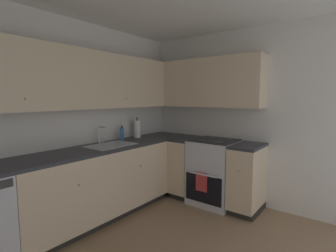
% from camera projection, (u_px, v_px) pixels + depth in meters
% --- Properties ---
extents(wall_back, '(4.18, 0.05, 2.50)m').
position_uv_depth(wall_back, '(50.00, 122.00, 2.96)').
color(wall_back, silver).
rests_on(wall_back, ground_plane).
extents(wall_right, '(0.05, 3.47, 2.50)m').
position_uv_depth(wall_right, '(255.00, 118.00, 3.54)').
color(wall_right, silver).
rests_on(wall_right, ground_plane).
extents(lower_cabinets_back, '(2.08, 0.62, 0.88)m').
position_uv_depth(lower_cabinets_back, '(98.00, 184.00, 3.17)').
color(lower_cabinets_back, beige).
rests_on(lower_cabinets_back, ground_plane).
extents(countertop_back, '(3.28, 0.60, 0.03)m').
position_uv_depth(countertop_back, '(96.00, 149.00, 3.12)').
color(countertop_back, '#2D2D33').
rests_on(countertop_back, lower_cabinets_back).
extents(lower_cabinets_right, '(0.62, 1.30, 0.88)m').
position_uv_depth(lower_cabinets_right, '(216.00, 173.00, 3.64)').
color(lower_cabinets_right, beige).
rests_on(lower_cabinets_right, ground_plane).
extents(countertop_right, '(0.60, 1.30, 0.03)m').
position_uv_depth(countertop_right, '(217.00, 142.00, 3.58)').
color(countertop_right, '#2D2D33').
rests_on(countertop_right, lower_cabinets_right).
extents(oven_range, '(0.68, 0.62, 1.07)m').
position_uv_depth(oven_range, '(214.00, 171.00, 3.67)').
color(oven_range, silver).
rests_on(oven_range, ground_plane).
extents(upper_cabinets_back, '(2.96, 0.34, 0.71)m').
position_uv_depth(upper_cabinets_back, '(76.00, 79.00, 2.98)').
color(upper_cabinets_back, beige).
extents(upper_cabinets_right, '(0.32, 1.85, 0.71)m').
position_uv_depth(upper_cabinets_right, '(202.00, 83.00, 3.81)').
color(upper_cabinets_right, beige).
extents(sink, '(0.61, 0.40, 0.10)m').
position_uv_depth(sink, '(111.00, 149.00, 3.26)').
color(sink, '#B7B7BC').
rests_on(sink, countertop_back).
extents(faucet, '(0.07, 0.16, 0.24)m').
position_uv_depth(faucet, '(101.00, 133.00, 3.37)').
color(faucet, silver).
rests_on(faucet, countertop_back).
extents(soap_bottle, '(0.06, 0.06, 0.21)m').
position_uv_depth(soap_bottle, '(122.00, 134.00, 3.67)').
color(soap_bottle, '#3F72BF').
rests_on(soap_bottle, countertop_back).
extents(paper_towel_roll, '(0.11, 0.11, 0.32)m').
position_uv_depth(paper_towel_roll, '(137.00, 129.00, 3.89)').
color(paper_towel_roll, white).
rests_on(paper_towel_roll, countertop_back).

